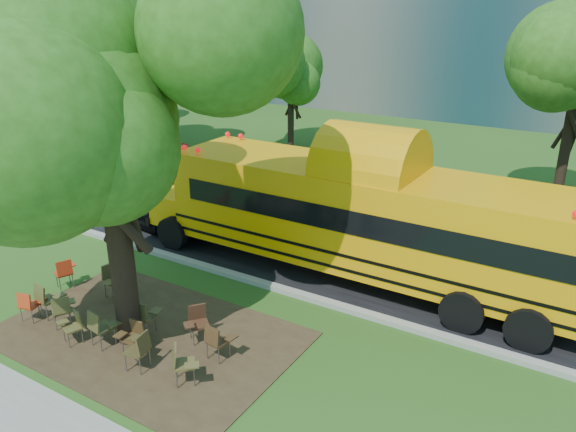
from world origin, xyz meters
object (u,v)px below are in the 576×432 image
Objects in this scene: chair_3 at (73,324)px; chair_4 at (100,325)px; chair_2 at (62,308)px; bg_car_silver at (86,140)px; chair_7 at (182,361)px; pedestrian_b at (98,117)px; school_bus at (364,217)px; chair_0 at (29,303)px; chair_11 at (143,315)px; chair_9 at (120,280)px; bg_car_red at (177,162)px; main_tree at (104,112)px; chair_13 at (217,339)px; chair_8 at (65,270)px; chair_5 at (133,334)px; black_car at (155,208)px; chair_12 at (197,320)px; chair_10 at (112,278)px; pedestrian_a at (91,123)px; chair_1 at (46,297)px; chair_6 at (139,347)px.

chair_3 is 0.83× the size of chair_4.
bg_car_silver is at bearing 79.25° from chair_2.
chair_7 is 0.49× the size of pedestrian_b.
chair_0 is at bearing -132.46° from school_bus.
chair_11 is (2.84, 1.01, 0.05)m from chair_0.
bg_car_red reaches higher than chair_9.
chair_13 is at bearing 10.39° from main_tree.
chair_11 is at bearing -75.76° from chair_8.
chair_7 is (3.16, 0.13, 0.07)m from chair_3.
pedestrian_b is (-18.73, 15.40, 0.41)m from chair_5.
pedestrian_b reaches higher than bg_car_silver.
chair_12 is at bearing -121.48° from black_car.
school_bus reaches higher than bg_car_silver.
pedestrian_a is (-15.83, 12.85, 0.19)m from chair_10.
pedestrian_b reaches higher than chair_5.
pedestrian_b reaches higher than chair_13.
chair_1 is 0.98× the size of chair_10.
chair_6 reaches higher than chair_9.
bg_car_red is 3.42× the size of pedestrian_a.
chair_5 is 0.20× the size of black_car.
bg_car_red is at bearing -179.76° from chair_7.
pedestrian_b is at bearing 31.12° from pedestrian_a.
chair_13 is at bearing 29.27° from chair_4.
pedestrian_b is (-15.76, 15.41, 0.33)m from chair_1.
chair_10 reaches higher than chair_6.
black_car is 5.76m from bg_car_red.
bg_car_silver is at bearing 81.66° from bg_car_red.
chair_10 is 1.06× the size of chair_11.
chair_6 is 0.58× the size of pedestrian_a.
main_tree is 8.50m from black_car.
black_car reaches higher than bg_car_silver.
chair_5 is at bearing 7.93° from pedestrian_b.
school_bus is 15.81× the size of chair_0.
chair_5 is 7.73m from black_car.
pedestrian_b is (-15.54, 15.74, 0.41)m from chair_0.
bg_car_red reaches higher than black_car.
main_tree is at bearing 46.06° from chair_6.
chair_4 is 3.39m from chair_8.
chair_0 is 0.87× the size of chair_4.
school_bus is 5.57m from chair_13.
chair_7 is at bearing -15.83° from main_tree.
chair_3 is 0.50× the size of pedestrian_a.
main_tree reaches higher than chair_10.
chair_0 is 1.05× the size of chair_9.
chair_0 is 0.92× the size of chair_7.
main_tree is at bearing -21.38° from chair_12.
pedestrian_a is at bearing -41.15° from chair_5.
chair_13 is at bearing -1.45° from chair_0.
chair_13 reaches higher than chair_0.
main_tree is 9.86× the size of chair_12.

